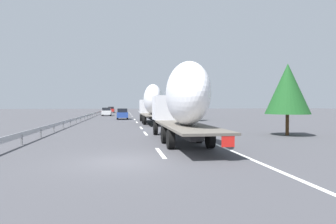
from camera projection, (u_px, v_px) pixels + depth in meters
ground_plane at (123, 118)px, 51.84m from camera, size 260.00×260.00×0.00m
lane_stripe_0 at (161, 153)px, 14.55m from camera, size 3.20×0.20×0.01m
lane_stripe_1 at (145, 133)px, 24.44m from camera, size 3.20×0.20×0.01m
lane_stripe_2 at (141, 128)px, 30.43m from camera, size 3.20×0.20×0.01m
lane_stripe_3 at (137, 122)px, 40.16m from camera, size 3.20×0.20×0.01m
lane_stripe_4 at (135, 119)px, 47.78m from camera, size 3.20×0.20×0.01m
lane_stripe_5 at (132, 116)px, 61.89m from camera, size 3.20×0.20×0.01m
lane_stripe_6 at (130, 114)px, 78.38m from camera, size 3.20×0.20×0.01m
lane_stripe_7 at (131, 115)px, 70.82m from camera, size 3.20×0.20×0.01m
lane_stripe_8 at (129, 112)px, 92.05m from camera, size 3.20×0.20×0.01m
lane_stripe_9 at (129, 112)px, 96.44m from camera, size 3.20×0.20×0.01m
edge_line_right at (152, 117)px, 57.60m from camera, size 110.00×0.20×0.01m
truck_lead at (152, 102)px, 37.66m from camera, size 14.36×2.55×4.91m
truck_trailing at (182, 100)px, 18.24m from camera, size 14.20×2.55×4.84m
car_blue_sedan at (122, 114)px, 48.36m from camera, size 4.13×1.80×1.78m
car_red_compact at (111, 110)px, 89.11m from camera, size 4.80×1.84×1.82m
car_white_van at (107, 112)px, 63.79m from camera, size 4.50×1.91×1.78m
road_sign at (160, 105)px, 55.12m from camera, size 0.10×0.90×3.46m
tree_0 at (176, 94)px, 55.60m from camera, size 2.96×2.96×7.31m
tree_1 at (192, 91)px, 43.63m from camera, size 2.82×2.82×7.01m
tree_2 at (175, 97)px, 59.67m from camera, size 2.53×2.53×6.37m
tree_3 at (185, 91)px, 48.78m from camera, size 3.35×3.35×7.66m
tree_4 at (288, 89)px, 22.79m from camera, size 3.40×3.40×5.57m
tree_5 at (160, 100)px, 79.52m from camera, size 2.70×2.70×5.62m
guardrail_median at (90, 115)px, 53.90m from camera, size 94.00×0.10×0.76m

